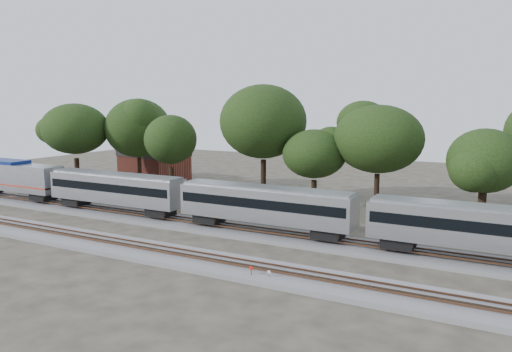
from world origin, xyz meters
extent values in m
plane|color=#383328|center=(0.00, 0.00, 0.00)|extent=(160.00, 160.00, 0.00)
cube|color=slate|center=(0.00, 6.00, 0.20)|extent=(160.00, 5.00, 0.40)
cube|color=brown|center=(0.00, 5.28, 0.66)|extent=(160.00, 0.08, 0.15)
cube|color=brown|center=(0.00, 6.72, 0.66)|extent=(160.00, 0.08, 0.15)
cube|color=slate|center=(0.00, -4.00, 0.20)|extent=(160.00, 5.00, 0.40)
cube|color=brown|center=(0.00, -4.72, 0.66)|extent=(160.00, 0.08, 0.15)
cube|color=brown|center=(0.00, -3.28, 0.66)|extent=(160.00, 0.08, 0.15)
cube|color=#BABCC2|center=(-34.80, 6.00, 3.41)|extent=(11.14, 3.15, 3.47)
cube|color=navy|center=(-39.95, 6.00, 5.04)|extent=(8.93, 3.09, 1.05)
cube|color=#B22D1B|center=(-36.07, 6.00, 2.52)|extent=(13.66, 3.19, 0.19)
cube|color=black|center=(-31.60, 6.00, 1.20)|extent=(2.73, 2.31, 0.95)
cube|color=#BABCC2|center=(-18.98, 6.00, 3.25)|extent=(18.28, 3.15, 3.15)
cube|color=black|center=(-18.98, 6.00, 3.57)|extent=(17.65, 3.20, 0.95)
cube|color=gray|center=(-18.98, 6.00, 4.88)|extent=(17.86, 2.52, 0.37)
cube|color=black|center=(-25.60, 6.00, 1.20)|extent=(2.73, 2.31, 0.95)
cube|color=black|center=(-12.36, 6.00, 1.20)|extent=(2.73, 2.31, 0.95)
cube|color=#BABCC2|center=(0.73, 6.00, 3.25)|extent=(18.28, 3.15, 3.15)
cube|color=black|center=(0.73, 6.00, 3.57)|extent=(17.65, 3.20, 0.95)
cube|color=gray|center=(0.73, 6.00, 4.88)|extent=(17.86, 2.52, 0.37)
cube|color=black|center=(-5.89, 6.00, 1.20)|extent=(2.73, 2.31, 0.95)
cube|color=black|center=(7.34, 6.00, 1.20)|extent=(2.73, 2.31, 0.95)
cube|color=#BABCC2|center=(20.43, 6.00, 3.25)|extent=(18.28, 3.15, 3.15)
cube|color=black|center=(20.43, 6.00, 3.57)|extent=(17.65, 3.20, 0.95)
cube|color=gray|center=(20.43, 6.00, 4.88)|extent=(17.86, 2.52, 0.37)
cube|color=black|center=(13.82, 6.00, 1.20)|extent=(2.73, 2.31, 0.95)
cylinder|color=#512D19|center=(5.45, -5.51, 0.48)|extent=(0.06, 0.06, 0.97)
cylinder|color=red|center=(5.45, -5.51, 0.92)|extent=(0.34, 0.12, 0.34)
cylinder|color=#512D19|center=(6.83, -5.26, 0.40)|extent=(0.05, 0.05, 0.81)
cylinder|color=silver|center=(6.83, -5.26, 0.76)|extent=(0.29, 0.08, 0.29)
cube|color=#512D19|center=(4.62, -5.65, 0.15)|extent=(0.53, 0.35, 0.30)
cube|color=maroon|center=(-32.64, 29.47, 2.11)|extent=(11.58, 8.95, 4.22)
cube|color=black|center=(-32.64, 29.47, 4.70)|extent=(11.81, 9.18, 0.95)
cylinder|color=black|center=(-35.31, 15.11, 2.54)|extent=(0.70, 0.70, 5.08)
ellipsoid|color=black|center=(-35.31, 15.11, 9.43)|extent=(9.58, 9.58, 8.14)
cylinder|color=black|center=(-28.19, 20.71, 2.55)|extent=(0.70, 0.70, 5.10)
ellipsoid|color=black|center=(-28.19, 20.71, 9.47)|extent=(9.61, 9.61, 8.17)
cylinder|color=black|center=(-19.31, 17.06, 2.23)|extent=(0.70, 0.70, 4.47)
ellipsoid|color=black|center=(-19.31, 17.06, 8.29)|extent=(8.42, 8.42, 7.16)
cylinder|color=black|center=(-7.06, 20.75, 2.91)|extent=(0.70, 0.70, 5.82)
ellipsoid|color=black|center=(-7.06, 20.75, 10.81)|extent=(10.97, 10.97, 9.33)
cylinder|color=black|center=(0.52, 19.63, 1.90)|extent=(0.70, 0.70, 3.80)
ellipsoid|color=black|center=(0.52, 19.63, 7.06)|extent=(7.17, 7.17, 6.10)
cylinder|color=black|center=(7.83, 21.34, 2.42)|extent=(0.70, 0.70, 4.84)
ellipsoid|color=black|center=(7.83, 21.34, 9.00)|extent=(9.13, 9.13, 7.76)
cylinder|color=black|center=(19.45, 19.53, 1.95)|extent=(0.70, 0.70, 3.90)
ellipsoid|color=black|center=(19.45, 19.53, 7.25)|extent=(7.36, 7.36, 6.26)
camera|label=1|loc=(22.73, -37.06, 13.20)|focal=35.00mm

